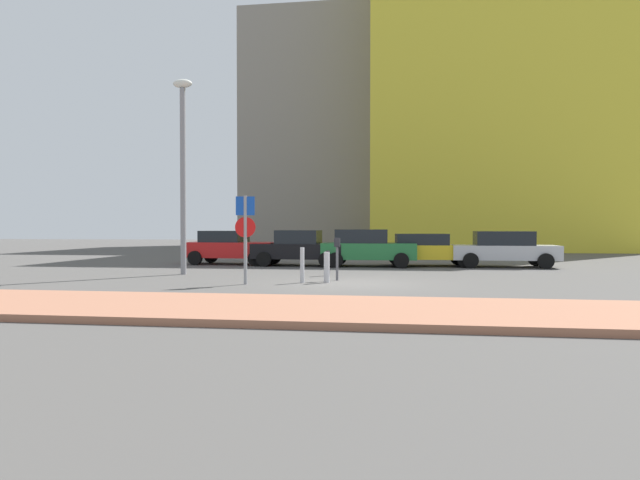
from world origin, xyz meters
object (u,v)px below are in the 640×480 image
at_px(parked_car_green, 367,247).
at_px(parking_meter, 337,253).
at_px(street_lamp, 183,160).
at_px(parked_car_silver, 504,248).
at_px(parked_car_red, 230,247).
at_px(traffic_bollard_far, 302,265).
at_px(traffic_bollard_near, 327,267).
at_px(traffic_bollard_mid, 328,263).
at_px(parking_sign_post, 245,229).
at_px(parked_car_black, 299,248).
at_px(parked_car_yellow, 427,249).

xyz_separation_m(parked_car_green, parking_meter, (-0.59, -6.45, 0.04)).
bearing_deg(street_lamp, parked_car_silver, 24.12).
height_order(parked_car_red, traffic_bollard_far, parked_car_red).
xyz_separation_m(parked_car_green, traffic_bollard_near, (-0.82, -7.18, -0.37)).
distance_m(parked_car_green, street_lamp, 8.66).
bearing_deg(traffic_bollard_far, parked_car_silver, 46.63).
xyz_separation_m(traffic_bollard_near, traffic_bollard_mid, (-0.27, 2.39, -0.03)).
xyz_separation_m(traffic_bollard_near, traffic_bollard_far, (-0.73, -0.17, 0.07)).
xyz_separation_m(parked_car_silver, parking_sign_post, (-8.91, -8.44, 0.84)).
relative_size(parked_car_green, traffic_bollard_near, 4.34).
distance_m(parked_car_red, parked_car_green, 6.32).
bearing_deg(parking_meter, parked_car_black, 110.44).
height_order(parking_sign_post, street_lamp, street_lamp).
bearing_deg(traffic_bollard_mid, street_lamp, -177.84).
relative_size(parked_car_black, traffic_bollard_near, 4.33).
distance_m(parked_car_red, parked_car_silver, 12.08).
bearing_deg(parking_sign_post, traffic_bollard_mid, 57.84).
bearing_deg(parking_meter, parked_car_green, 84.82).
distance_m(parked_car_green, parked_car_silver, 5.80).
xyz_separation_m(parking_meter, traffic_bollard_far, (-0.96, -0.89, -0.34)).
height_order(parked_car_red, traffic_bollard_near, parked_car_red).
bearing_deg(parked_car_red, parked_car_black, -8.69).
bearing_deg(parked_car_yellow, street_lamp, -148.05).
relative_size(parked_car_silver, traffic_bollard_far, 4.06).
xyz_separation_m(street_lamp, traffic_bollard_mid, (5.19, 0.20, -3.66)).
relative_size(traffic_bollard_near, traffic_bollard_far, 0.87).
xyz_separation_m(parked_car_black, parked_car_silver, (8.79, 0.37, 0.00)).
relative_size(parking_meter, traffic_bollard_far, 1.25).
bearing_deg(traffic_bollard_far, parked_car_red, 121.01).
bearing_deg(parking_sign_post, traffic_bollard_far, 23.23).
height_order(parked_car_black, traffic_bollard_near, parked_car_black).
xyz_separation_m(parking_meter, traffic_bollard_mid, (-0.51, 1.66, -0.44)).
relative_size(parking_meter, street_lamp, 0.19).
bearing_deg(traffic_bollard_far, parked_car_green, 78.10).
bearing_deg(parked_car_black, parked_car_red, 171.31).
height_order(parked_car_yellow, parking_sign_post, parking_sign_post).
distance_m(parking_meter, street_lamp, 6.71).
bearing_deg(parked_car_silver, parked_car_green, -175.89).
relative_size(parking_sign_post, traffic_bollard_mid, 2.99).
relative_size(parked_car_red, parking_meter, 3.19).
height_order(parked_car_green, parked_car_yellow, parked_car_green).
relative_size(parked_car_silver, traffic_bollard_mid, 4.99).
bearing_deg(parking_sign_post, street_lamp, 136.10).
distance_m(parked_car_yellow, parking_sign_post, 10.33).
distance_m(street_lamp, traffic_bollard_far, 6.37).
distance_m(parked_car_black, traffic_bollard_mid, 5.21).
xyz_separation_m(parked_car_silver, parking_meter, (-6.37, -6.87, 0.08)).
bearing_deg(street_lamp, parked_car_green, 38.44).
height_order(parked_car_black, parking_meter, parked_car_black).
relative_size(parked_car_green, parking_meter, 3.01).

